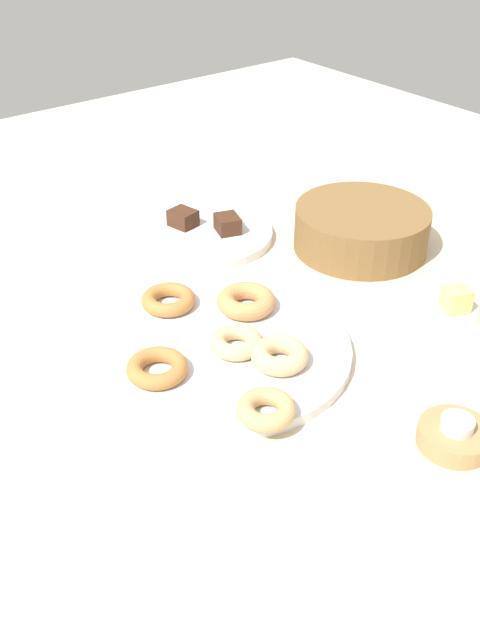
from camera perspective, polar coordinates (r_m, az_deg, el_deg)
The scene contains 16 objects.
ground_plane at distance 1.03m, azimuth -1.31°, elevation -2.72°, with size 2.40×2.40×0.00m, color beige.
donut_plate at distance 1.03m, azimuth -1.32°, elevation -2.35°, with size 0.37×0.37×0.02m, color silver.
donut_0 at distance 0.89m, azimuth 2.12°, elevation -7.24°, with size 0.08×0.08×0.02m, color tan.
donut_1 at distance 1.01m, azimuth -0.33°, elevation -1.80°, with size 0.08×0.08×0.02m, color #EABC84.
donut_2 at distance 0.96m, azimuth -6.64°, elevation -3.94°, with size 0.08×0.08×0.02m, color #BC7A3D.
donut_3 at distance 1.09m, azimuth 0.51°, elevation 1.54°, with size 0.09×0.09×0.03m, color tan.
donut_4 at distance 0.98m, azimuth 3.23°, elevation -2.87°, with size 0.08×0.08×0.03m, color #EABC84.
donut_5 at distance 1.10m, azimuth -5.82°, elevation 1.65°, with size 0.08×0.08×0.02m, color #BC7A3D.
cake_plate at distance 1.33m, azimuth -2.96°, elevation 6.97°, with size 0.26×0.26×0.02m, color silver.
brownie_near at distance 1.34m, azimuth -4.64°, elevation 8.23°, with size 0.05×0.04×0.03m, color #472819.
brownie_far at distance 1.32m, azimuth -1.01°, elevation 7.79°, with size 0.05×0.04×0.03m, color #472819.
candle_holder at distance 0.92m, azimuth 16.97°, elevation -9.01°, with size 0.09×0.09×0.03m, color tan.
tealight at distance 0.91m, azimuth 17.19°, elevation -8.06°, with size 0.04×0.04×0.01m, color silver.
basket at distance 1.30m, azimuth 9.79°, elevation 7.30°, with size 0.24×0.24×0.08m, color brown.
fruit_bowl at distance 1.11m, azimuth 18.05°, elevation -0.56°, with size 0.18×0.18×0.03m, color silver.
melon_chunk_left at distance 1.11m, azimuth 17.09°, elevation 1.63°, with size 0.04×0.04×0.04m, color #DBD67A.
Camera 1 is at (0.66, -0.49, 0.62)m, focal length 39.52 mm.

